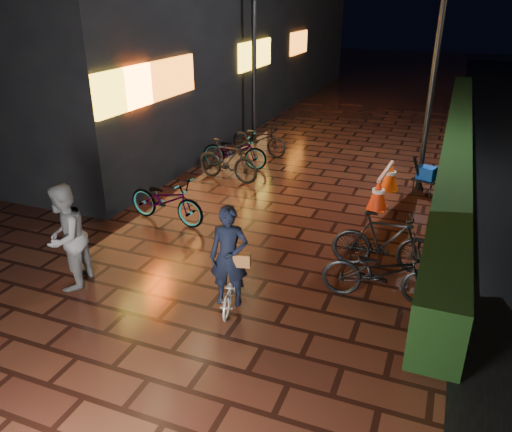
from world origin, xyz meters
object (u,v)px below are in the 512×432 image
at_px(bystander_person, 66,237).
at_px(cart_assembly, 426,174).
at_px(traffic_barrier, 385,184).
at_px(cyclist, 230,271).

xyz_separation_m(bystander_person, cart_assembly, (5.08, 6.44, -0.37)).
bearing_deg(cart_assembly, traffic_barrier, -144.79).
xyz_separation_m(bystander_person, traffic_barrier, (4.22, 5.83, -0.52)).
bearing_deg(bystander_person, cyclist, 85.71).
distance_m(cyclist, traffic_barrier, 5.66).
bearing_deg(cart_assembly, cyclist, -111.46).
height_order(cyclist, traffic_barrier, cyclist).
xyz_separation_m(cyclist, traffic_barrier, (1.52, 5.44, -0.27)).
distance_m(traffic_barrier, cart_assembly, 1.07).
relative_size(traffic_barrier, cart_assembly, 1.78).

